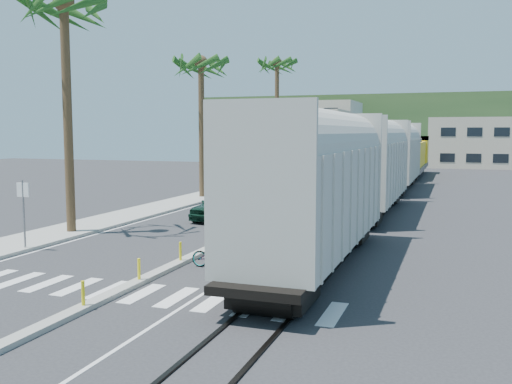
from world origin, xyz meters
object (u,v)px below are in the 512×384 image
car_second (238,196)px  cyclist (214,249)px  car_lead (221,205)px  street_sign (23,205)px

car_second → cyclist: size_ratio=1.94×
car_lead → street_sign: bearing=-106.8°
street_sign → car_second: bearing=78.8°
car_lead → cyclist: 11.73m
street_sign → car_lead: street_sign is taller
car_second → car_lead: bearing=-83.4°
street_sign → cyclist: street_sign is taller
car_lead → car_second: size_ratio=1.18×
street_sign → cyclist: bearing=-0.7°
street_sign → car_second: 16.86m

